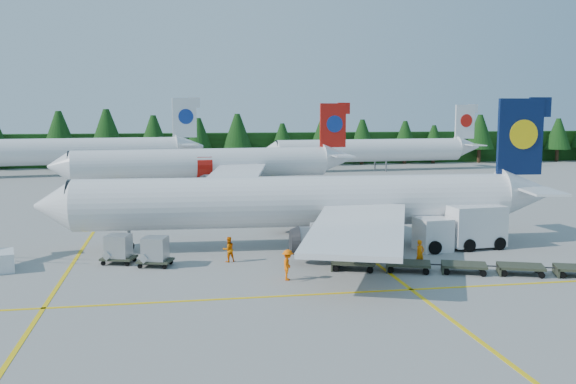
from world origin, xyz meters
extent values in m
plane|color=gray|center=(0.00, 0.00, 0.00)|extent=(320.00, 320.00, 0.00)
cube|color=yellow|center=(-14.00, 20.00, 0.01)|extent=(0.25, 120.00, 0.01)
cube|color=yellow|center=(6.00, 20.00, 0.01)|extent=(0.25, 120.00, 0.01)
cube|color=yellow|center=(0.00, -6.00, 0.01)|extent=(80.00, 0.25, 0.01)
cube|color=black|center=(0.00, 82.00, 3.00)|extent=(220.00, 4.00, 6.00)
cylinder|color=silver|center=(1.70, 6.76, 3.41)|extent=(32.35, 5.29, 3.79)
cone|color=silver|center=(-15.71, 7.57, 3.41)|extent=(2.83, 3.91, 3.79)
cube|color=#071539|center=(19.21, 5.94, 8.15)|extent=(3.61, 0.50, 5.87)
cube|color=silver|center=(4.92, 14.67, 2.84)|extent=(9.24, 15.21, 1.07)
cylinder|color=slate|center=(2.91, 12.20, 1.52)|extent=(3.31, 2.14, 1.99)
cube|color=silver|center=(4.17, -1.42, 2.84)|extent=(10.33, 15.30, 1.07)
cylinder|color=slate|center=(2.39, 1.22, 1.52)|extent=(3.31, 2.14, 1.99)
cylinder|color=slate|center=(-10.52, 7.32, 0.81)|extent=(0.23, 0.23, 1.61)
cylinder|color=silver|center=(-3.53, 43.09, 3.43)|extent=(32.63, 6.77, 3.81)
cone|color=silver|center=(-21.00, 41.48, 3.43)|extent=(3.01, 4.04, 3.81)
cube|color=red|center=(14.03, 44.71, 8.20)|extent=(3.64, 0.66, 5.91)
cube|color=silver|center=(-1.43, 51.42, 2.86)|extent=(10.90, 15.40, 1.08)
cylinder|color=slate|center=(-3.09, 48.68, 1.53)|extent=(3.41, 2.29, 2.00)
cube|color=silver|center=(0.06, 35.28, 2.86)|extent=(8.73, 15.21, 1.08)
cylinder|color=slate|center=(-2.08, 37.67, 1.53)|extent=(3.41, 2.29, 2.00)
cylinder|color=slate|center=(-15.80, 41.96, 0.81)|extent=(0.23, 0.23, 1.62)
cylinder|color=silver|center=(-24.53, 65.82, 3.77)|extent=(35.84, 9.15, 4.19)
cube|color=silver|center=(-5.35, 68.54, 9.01)|extent=(3.99, 0.92, 6.49)
cylinder|color=silver|center=(25.80, 65.40, 3.45)|extent=(32.77, 6.10, 3.83)
cone|color=silver|center=(8.21, 64.17, 3.45)|extent=(2.94, 4.01, 3.83)
cube|color=silver|center=(43.48, 66.64, 8.24)|extent=(3.66, 0.59, 5.94)
cylinder|color=slate|center=(13.45, 64.53, 0.77)|extent=(0.23, 0.23, 1.53)
cube|color=white|center=(11.31, 3.63, 1.20)|extent=(2.48, 2.48, 2.39)
cube|color=black|center=(11.31, 3.63, 1.76)|extent=(2.13, 2.34, 1.02)
cube|color=white|center=(14.71, 3.95, 1.71)|extent=(4.32, 2.88, 2.96)
cube|color=#323728|center=(4.04, -0.93, 0.52)|extent=(3.19, 2.59, 0.16)
cube|color=#323728|center=(7.35, -1.94, 0.52)|extent=(3.19, 2.59, 0.16)
cube|color=#323728|center=(10.65, -2.94, 0.52)|extent=(3.19, 2.59, 0.16)
cube|color=#323728|center=(13.96, -3.94, 0.52)|extent=(3.19, 2.59, 0.16)
cube|color=#323728|center=(-10.96, 3.46, 0.38)|extent=(2.50, 2.18, 0.13)
cube|color=#B7B9BD|center=(-10.96, 3.46, 1.20)|extent=(1.85, 1.82, 1.49)
cube|color=#323728|center=(-8.53, 2.21, 0.38)|extent=(2.50, 2.18, 0.13)
cube|color=#B7B9BD|center=(-8.53, 2.21, 1.20)|extent=(1.85, 1.82, 1.49)
imported|color=orange|center=(8.47, -1.06, 0.90)|extent=(0.77, 0.65, 1.80)
imported|color=orange|center=(-3.69, 2.65, 0.86)|extent=(1.01, 0.90, 1.72)
imported|color=#FF6305|center=(-0.57, -2.70, 0.94)|extent=(0.72, 0.89, 1.87)
camera|label=1|loc=(-7.16, -39.79, 10.13)|focal=40.00mm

